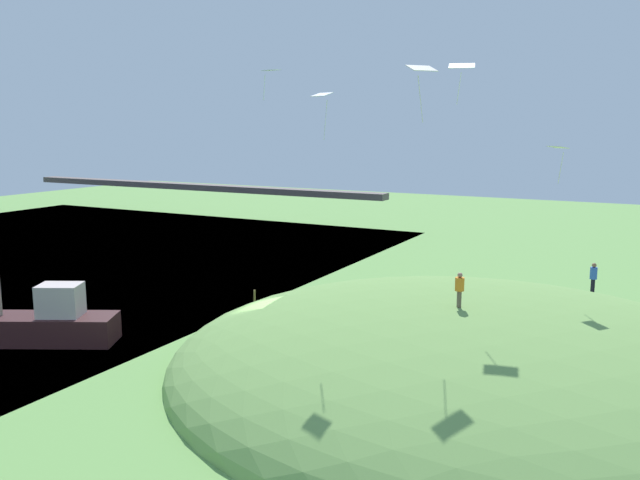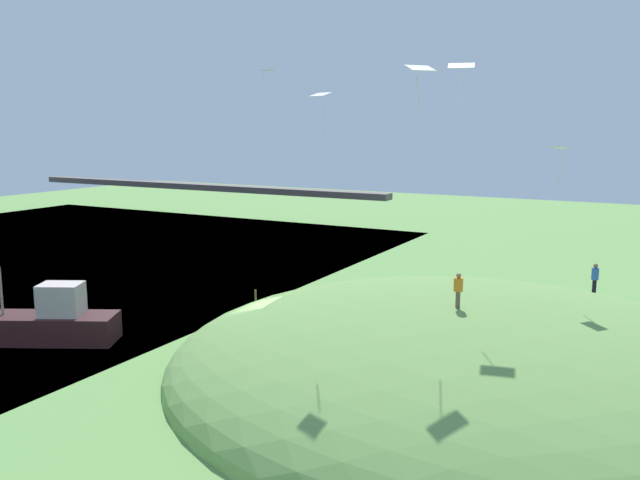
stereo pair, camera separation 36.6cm
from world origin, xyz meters
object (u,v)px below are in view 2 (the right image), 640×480
at_px(person_watching_kites, 595,275).
at_px(kite_3, 420,71).
at_px(mooring_post, 256,299).
at_px(person_on_hilltop, 458,286).
at_px(boat_on_lake, 45,323).
at_px(kite_4, 321,98).
at_px(kite_5, 558,149).
at_px(kite_7, 269,72).
at_px(kite_1, 461,67).

xyz_separation_m(person_watching_kites, kite_3, (-6.34, -12.39, 10.70)).
distance_m(kite_3, mooring_post, 19.47).
xyz_separation_m(person_watching_kites, mooring_post, (-19.24, -6.11, -2.46)).
distance_m(person_on_hilltop, kite_3, 9.47).
xyz_separation_m(boat_on_lake, kite_4, (15.36, 2.83, 11.64)).
relative_size(kite_3, kite_5, 1.33).
bearing_deg(person_on_hilltop, kite_5, 113.11).
relative_size(person_watching_kites, kite_4, 0.88).
bearing_deg(kite_7, mooring_post, 127.30).
xyz_separation_m(boat_on_lake, kite_1, (20.14, 7.53, 13.10)).
relative_size(kite_7, mooring_post, 0.99).
height_order(person_on_hilltop, kite_3, kite_3).
height_order(kite_7, mooring_post, kite_7).
bearing_deg(kite_1, kite_3, -105.29).
height_order(kite_3, kite_7, kite_3).
bearing_deg(kite_5, mooring_post, 179.90).
bearing_deg(kite_7, kite_5, 45.50).
relative_size(kite_1, kite_7, 1.53).
relative_size(boat_on_lake, person_on_hilltop, 5.22).
distance_m(person_on_hilltop, mooring_post, 16.40).
relative_size(person_on_hilltop, person_watching_kites, 0.87).
bearing_deg(kite_3, kite_7, -142.76).
relative_size(person_watching_kites, kite_1, 0.94).
height_order(kite_1, mooring_post, kite_1).
height_order(kite_5, kite_7, kite_7).
bearing_deg(mooring_post, kite_1, -13.05).
bearing_deg(kite_5, boat_on_lake, -156.11).
relative_size(boat_on_lake, mooring_post, 6.54).
bearing_deg(mooring_post, kite_4, -41.36).
bearing_deg(kite_7, person_watching_kites, 54.85).
xyz_separation_m(boat_on_lake, kite_5, (24.14, 10.69, 9.32)).
xyz_separation_m(boat_on_lake, mooring_post, (6.39, 10.72, -0.41)).
height_order(person_watching_kites, kite_5, kite_5).
bearing_deg(person_on_hilltop, kite_1, 160.57).
xyz_separation_m(person_on_hilltop, kite_7, (-7.02, -4.26, 9.12)).
relative_size(kite_4, kite_7, 1.63).
bearing_deg(kite_1, kite_4, -135.49).
bearing_deg(boat_on_lake, kite_3, -13.96).
distance_m(kite_3, kite_7, 6.45).
height_order(person_on_hilltop, kite_4, kite_4).
xyz_separation_m(kite_3, kite_5, (4.85, 6.26, -3.43)).
xyz_separation_m(boat_on_lake, kite_3, (19.29, 4.43, 12.75)).
bearing_deg(boat_on_lake, mooring_post, 32.29).
xyz_separation_m(kite_3, kite_4, (-3.94, -1.60, -1.11)).
bearing_deg(person_watching_kites, mooring_post, -114.53).
bearing_deg(kite_1, mooring_post, 166.95).
height_order(boat_on_lake, person_watching_kites, boat_on_lake).
bearing_deg(kite_5, kite_4, -138.18).
bearing_deg(person_on_hilltop, kite_4, -111.62).
bearing_deg(kite_4, mooring_post, 138.64).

